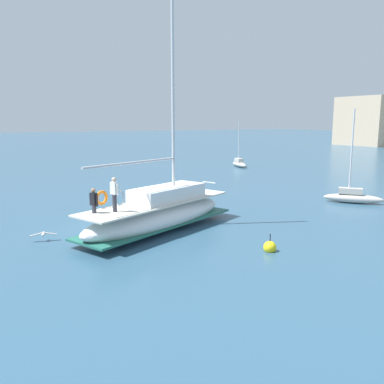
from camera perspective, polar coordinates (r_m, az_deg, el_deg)
ground_plane at (r=21.52m, az=-9.79°, el=-4.93°), size 400.00×400.00×0.00m
main_sailboat at (r=20.53m, az=-4.63°, el=-2.95°), size 5.60×9.83×11.78m
moored_sloop_near at (r=49.56m, az=6.71°, el=4.08°), size 3.98×2.03×5.51m
moored_catamaran at (r=29.45m, az=21.83°, el=-0.56°), size 3.62×3.03×6.33m
seagull at (r=19.95m, az=-20.35°, el=-5.62°), size 0.51×1.18×0.17m
mooring_buoy at (r=17.67m, az=10.98°, el=-7.71°), size 0.56×0.56×0.88m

